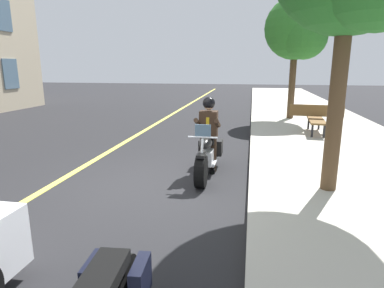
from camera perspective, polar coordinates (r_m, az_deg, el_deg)
The scene contains 6 objects.
ground_plane at distance 6.83m, azimuth -7.38°, elevation -7.31°, with size 80.00×80.00×0.00m, color black.
lane_center_stripe at distance 7.65m, azimuth -21.88°, elevation -5.86°, with size 60.00×0.16×0.01m, color #E5DB4C.
motorcycle_main at distance 7.39m, azimuth 2.65°, elevation -1.91°, with size 2.21×0.60×1.26m.
rider_main at distance 7.44m, azimuth 2.88°, elevation 2.81°, with size 0.62×0.54×1.74m.
bench_sidewalk at distance 12.11m, azimuth 20.83°, elevation 4.49°, with size 1.83×1.80×0.95m.
street_tree_curbside at distance 15.05m, azimuth 17.96°, elevation 18.24°, with size 2.80×2.60×5.11m.
Camera 1 is at (6.08, 1.99, 2.40)m, focal length 30.65 mm.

